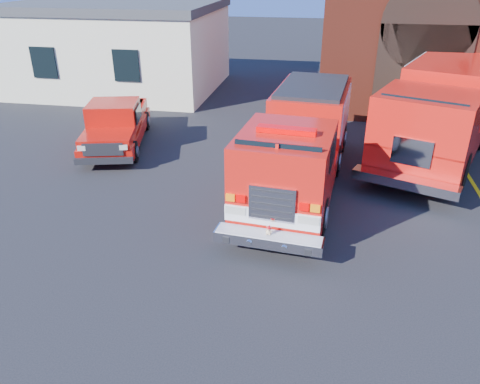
% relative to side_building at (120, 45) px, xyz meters
% --- Properties ---
extents(ground, '(100.00, 100.00, 0.00)m').
position_rel_side_building_xyz_m(ground, '(9.00, -13.00, -2.20)').
color(ground, black).
rests_on(ground, ground).
extents(parking_stripe_mid, '(0.12, 3.00, 0.01)m').
position_rel_side_building_xyz_m(parking_stripe_mid, '(15.50, -9.00, -2.20)').
color(parking_stripe_mid, yellow).
rests_on(parking_stripe_mid, ground).
extents(parking_stripe_far, '(0.12, 3.00, 0.01)m').
position_rel_side_building_xyz_m(parking_stripe_far, '(15.50, -6.00, -2.20)').
color(parking_stripe_far, yellow).
rests_on(parking_stripe_far, ground).
extents(side_building, '(10.20, 8.20, 4.35)m').
position_rel_side_building_xyz_m(side_building, '(0.00, 0.00, 0.00)').
color(side_building, beige).
rests_on(side_building, ground).
extents(fire_engine, '(3.15, 8.68, 2.62)m').
position_rel_side_building_xyz_m(fire_engine, '(10.19, -10.65, -0.85)').
color(fire_engine, black).
rests_on(fire_engine, ground).
extents(pickup_truck, '(3.04, 5.46, 1.69)m').
position_rel_side_building_xyz_m(pickup_truck, '(3.36, -8.51, -1.40)').
color(pickup_truck, black).
rests_on(pickup_truck, ground).
extents(secondary_truck, '(5.99, 9.61, 2.99)m').
position_rel_side_building_xyz_m(secondary_truck, '(14.90, -6.96, -0.57)').
color(secondary_truck, black).
rests_on(secondary_truck, ground).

